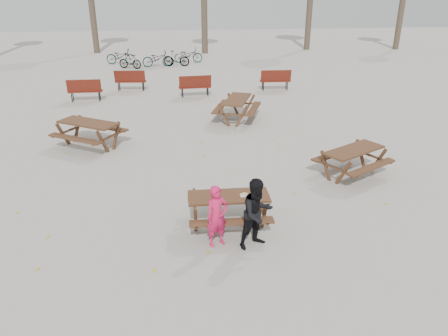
{
  "coord_description": "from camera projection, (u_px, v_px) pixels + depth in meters",
  "views": [
    {
      "loc": [
        -0.98,
        -8.53,
        5.21
      ],
      "look_at": [
        0.0,
        1.0,
        1.0
      ],
      "focal_mm": 35.0,
      "sensor_mm": 36.0,
      "label": 1
    }
  ],
  "objects": [
    {
      "name": "food_tray",
      "position": [
        244.0,
        195.0,
        9.61
      ],
      "size": [
        0.18,
        0.11,
        0.03
      ],
      "primitive_type": "cube",
      "color": "white",
      "rests_on": "main_picnic_table"
    },
    {
      "name": "adult",
      "position": [
        257.0,
        213.0,
        8.93
      ],
      "size": [
        0.92,
        0.84,
        1.53
      ],
      "primitive_type": "imported",
      "rotation": [
        0.0,
        0.0,
        0.45
      ],
      "color": "black",
      "rests_on": "ground"
    },
    {
      "name": "bicycle_row",
      "position": [
        155.0,
        58.0,
        27.78
      ],
      "size": [
        6.25,
        2.52,
        0.99
      ],
      "color": "black",
      "rests_on": "ground"
    },
    {
      "name": "child",
      "position": [
        217.0,
        216.0,
        9.0
      ],
      "size": [
        0.58,
        0.49,
        1.35
      ],
      "primitive_type": "imported",
      "rotation": [
        0.0,
        0.0,
        0.41
      ],
      "color": "#D01A50",
      "rests_on": "ground"
    },
    {
      "name": "fallen_leaves",
      "position": [
        236.0,
        178.0,
        12.28
      ],
      "size": [
        11.0,
        11.0,
        0.01
      ],
      "primitive_type": null,
      "color": "gold",
      "rests_on": "ground"
    },
    {
      "name": "main_picnic_table",
      "position": [
        229.0,
        203.0,
        9.72
      ],
      "size": [
        1.8,
        1.45,
        0.78
      ],
      "color": "#372114",
      "rests_on": "ground"
    },
    {
      "name": "bread_roll",
      "position": [
        244.0,
        194.0,
        9.59
      ],
      "size": [
        0.14,
        0.06,
        0.05
      ],
      "primitive_type": "ellipsoid",
      "color": "tan",
      "rests_on": "food_tray"
    },
    {
      "name": "soda_bottle",
      "position": [
        216.0,
        195.0,
        9.52
      ],
      "size": [
        0.07,
        0.07,
        0.17
      ],
      "color": "silver",
      "rests_on": "main_picnic_table"
    },
    {
      "name": "picnic_table_far",
      "position": [
        237.0,
        109.0,
        17.12
      ],
      "size": [
        2.17,
        2.41,
        0.86
      ],
      "primitive_type": null,
      "rotation": [
        0.0,
        0.0,
        1.25
      ],
      "color": "#372114",
      "rests_on": "ground"
    },
    {
      "name": "picnic_table_east",
      "position": [
        353.0,
        162.0,
        12.33
      ],
      "size": [
        2.35,
        2.22,
        0.8
      ],
      "primitive_type": null,
      "rotation": [
        0.0,
        0.0,
        0.53
      ],
      "color": "#372114",
      "rests_on": "ground"
    },
    {
      "name": "ground",
      "position": [
        228.0,
        226.0,
        9.96
      ],
      "size": [
        80.0,
        80.0,
        0.0
      ],
      "primitive_type": "plane",
      "color": "gray",
      "rests_on": "ground"
    },
    {
      "name": "park_bench_row",
      "position": [
        173.0,
        84.0,
        20.86
      ],
      "size": [
        10.57,
        2.4,
        1.03
      ],
      "color": "maroon",
      "rests_on": "ground"
    },
    {
      "name": "picnic_table_north",
      "position": [
        90.0,
        134.0,
        14.4
      ],
      "size": [
        2.55,
        2.42,
        0.86
      ],
      "primitive_type": null,
      "rotation": [
        0.0,
        0.0,
        -0.55
      ],
      "color": "#372114",
      "rests_on": "ground"
    }
  ]
}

